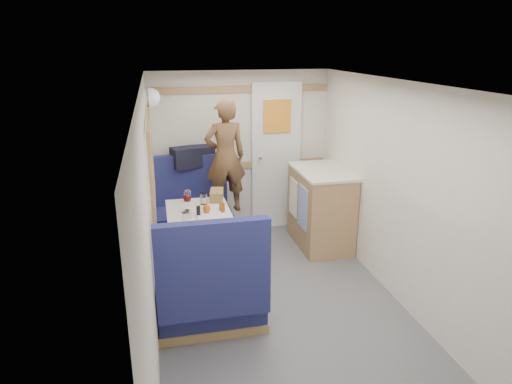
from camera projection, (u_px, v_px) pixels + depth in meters
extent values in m
plane|color=#515156|center=(290.00, 326.00, 3.88)|extent=(4.50, 4.50, 0.00)
plane|color=silver|center=(297.00, 87.00, 3.26)|extent=(4.50, 4.50, 0.00)
cube|color=silver|center=(240.00, 153.00, 5.66)|extent=(2.20, 0.02, 2.00)
cube|color=silver|center=(150.00, 229.00, 3.35)|extent=(0.02, 4.50, 2.00)
cube|color=silver|center=(420.00, 207.00, 3.80)|extent=(0.02, 4.50, 2.00)
cube|color=olive|center=(241.00, 165.00, 5.69)|extent=(2.15, 0.02, 0.08)
cube|color=olive|center=(240.00, 89.00, 5.40)|extent=(2.15, 0.02, 0.08)
cube|color=#959F87|center=(150.00, 163.00, 4.20)|extent=(0.04, 1.30, 0.72)
cube|color=white|center=(276.00, 157.00, 5.75)|extent=(0.62, 0.04, 1.86)
cube|color=orange|center=(277.00, 116.00, 5.56)|extent=(0.34, 0.03, 0.40)
cylinder|color=silver|center=(260.00, 157.00, 5.65)|extent=(0.04, 0.10, 0.04)
cube|color=white|center=(199.00, 215.00, 4.46)|extent=(0.62, 0.92, 0.04)
cylinder|color=silver|center=(200.00, 247.00, 4.57)|extent=(0.08, 0.08, 0.66)
cylinder|color=silver|center=(202.00, 277.00, 4.67)|extent=(0.36, 0.36, 0.03)
cube|color=navy|center=(194.00, 229.00, 5.35)|extent=(0.88, 0.50, 0.45)
cube|color=navy|center=(190.00, 187.00, 5.48)|extent=(0.88, 0.10, 0.80)
cube|color=olive|center=(195.00, 243.00, 5.41)|extent=(0.90, 0.52, 0.08)
cube|color=navy|center=(211.00, 300.00, 3.87)|extent=(0.88, 0.50, 0.45)
cube|color=navy|center=(213.00, 270.00, 3.48)|extent=(0.88, 0.10, 0.80)
cube|color=olive|center=(211.00, 319.00, 3.92)|extent=(0.90, 0.52, 0.08)
cube|color=olive|center=(189.00, 168.00, 5.45)|extent=(0.90, 0.14, 0.04)
sphere|color=white|center=(151.00, 97.00, 4.84)|extent=(0.20, 0.20, 0.20)
cube|color=olive|center=(321.00, 209.00, 5.35)|extent=(0.54, 0.90, 0.90)
cube|color=silver|center=(322.00, 171.00, 5.21)|extent=(0.56, 0.92, 0.03)
cube|color=#5972B2|center=(303.00, 207.00, 5.10)|extent=(0.01, 0.30, 0.48)
cube|color=silver|center=(293.00, 197.00, 5.43)|extent=(0.01, 0.28, 0.44)
imported|color=brown|center=(225.00, 157.00, 5.09)|extent=(0.50, 0.35, 1.28)
cube|color=black|center=(193.00, 157.00, 5.41)|extent=(0.54, 0.37, 0.24)
cube|color=white|center=(210.00, 216.00, 4.35)|extent=(0.30, 0.37, 0.02)
sphere|color=#F5520A|center=(207.00, 208.00, 4.41)|extent=(0.08, 0.08, 0.08)
cube|color=#F7EB8E|center=(207.00, 221.00, 4.16)|extent=(0.11, 0.08, 0.03)
cylinder|color=white|center=(188.00, 210.00, 4.51)|extent=(0.06, 0.06, 0.01)
cylinder|color=white|center=(188.00, 205.00, 4.50)|extent=(0.01, 0.01, 0.10)
sphere|color=#43070A|center=(187.00, 198.00, 4.47)|extent=(0.08, 0.08, 0.08)
cylinder|color=white|center=(185.00, 219.00, 4.14)|extent=(0.07, 0.07, 0.12)
cylinder|color=white|center=(187.00, 196.00, 4.77)|extent=(0.07, 0.07, 0.12)
cylinder|color=silver|center=(204.00, 199.00, 4.67)|extent=(0.07, 0.07, 0.12)
cylinder|color=#8B4314|center=(222.00, 207.00, 4.47)|extent=(0.06, 0.06, 0.09)
cylinder|color=black|center=(198.00, 211.00, 4.34)|extent=(0.04, 0.04, 0.10)
cylinder|color=white|center=(191.00, 214.00, 4.30)|extent=(0.04, 0.04, 0.10)
cube|color=olive|center=(217.00, 195.00, 4.82)|extent=(0.18, 0.27, 0.10)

